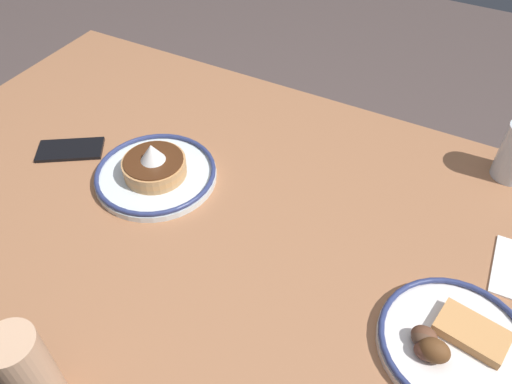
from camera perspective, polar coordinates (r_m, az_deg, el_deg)
ground_plane at (r=1.64m, az=-3.01°, el=-19.70°), size 6.00×6.00×0.00m
dining_table at (r=1.10m, az=-4.26°, el=-4.91°), size 1.46×0.91×0.74m
plate_near_main at (r=1.08m, az=-11.29°, el=2.31°), size 0.26×0.26×0.09m
plate_center_pancakes at (r=0.88m, az=21.40°, el=-15.55°), size 0.24×0.24×0.05m
cell_phone at (r=1.22m, az=-20.23°, el=4.51°), size 0.16×0.14×0.01m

